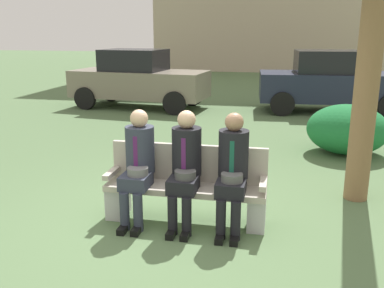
% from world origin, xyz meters
% --- Properties ---
extents(ground_plane, '(80.00, 80.00, 0.00)m').
position_xyz_m(ground_plane, '(0.00, 0.00, 0.00)').
color(ground_plane, '#516D45').
extents(park_bench, '(1.88, 0.44, 0.90)m').
position_xyz_m(park_bench, '(0.24, 0.31, 0.42)').
color(park_bench, '#B7AD9E').
rests_on(park_bench, ground).
extents(seated_man_left, '(0.34, 0.72, 1.33)m').
position_xyz_m(seated_man_left, '(-0.31, 0.18, 0.74)').
color(seated_man_left, '#2D3342').
rests_on(seated_man_left, ground).
extents(seated_man_middle, '(0.34, 0.72, 1.34)m').
position_xyz_m(seated_man_middle, '(0.25, 0.18, 0.74)').
color(seated_man_middle, black).
rests_on(seated_man_middle, ground).
extents(seated_man_right, '(0.34, 0.72, 1.33)m').
position_xyz_m(seated_man_right, '(0.79, 0.18, 0.74)').
color(seated_man_right, black).
rests_on(seated_man_right, ground).
extents(shrub_near_bench, '(1.45, 1.33, 0.91)m').
position_xyz_m(shrub_near_bench, '(2.52, 3.70, 0.45)').
color(shrub_near_bench, '#1C6E34').
rests_on(shrub_near_bench, ground).
extents(parked_car_near, '(4.05, 2.07, 1.68)m').
position_xyz_m(parked_car_near, '(-2.77, 7.58, 0.84)').
color(parked_car_near, slate).
rests_on(parked_car_near, ground).
extents(parked_car_far, '(4.00, 1.94, 1.68)m').
position_xyz_m(parked_car_far, '(2.63, 7.98, 0.84)').
color(parked_car_far, '#1E2338').
rests_on(parked_car_far, ground).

